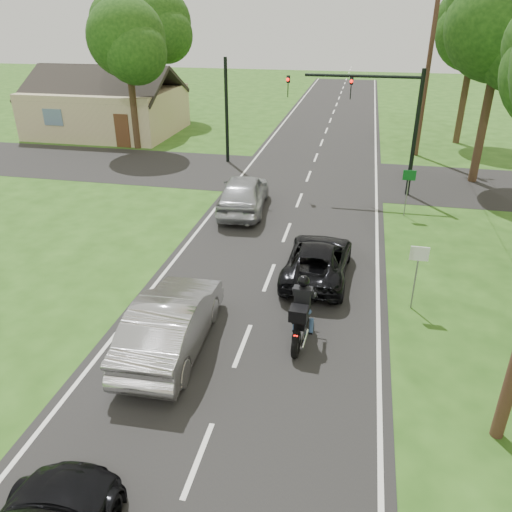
# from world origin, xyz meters

# --- Properties ---
(ground) EXTENTS (140.00, 140.00, 0.00)m
(ground) POSITION_xyz_m (0.00, 0.00, 0.00)
(ground) COLOR #254B15
(ground) RESTS_ON ground
(road) EXTENTS (8.00, 100.00, 0.01)m
(road) POSITION_xyz_m (0.00, 10.00, 0.01)
(road) COLOR black
(road) RESTS_ON ground
(cross_road) EXTENTS (60.00, 7.00, 0.01)m
(cross_road) POSITION_xyz_m (0.00, 16.00, 0.01)
(cross_road) COLOR black
(cross_road) RESTS_ON ground
(motorcycle_rider) EXTENTS (0.67, 2.37, 2.04)m
(motorcycle_rider) POSITION_xyz_m (1.54, 0.60, 0.80)
(motorcycle_rider) COLOR black
(motorcycle_rider) RESTS_ON ground
(dark_suv) EXTENTS (2.24, 4.60, 1.26)m
(dark_suv) POSITION_xyz_m (1.62, 4.47, 0.64)
(dark_suv) COLOR black
(dark_suv) RESTS_ON road
(silver_sedan) EXTENTS (1.90, 4.99, 1.62)m
(silver_sedan) POSITION_xyz_m (-1.86, -0.46, 0.82)
(silver_sedan) COLOR #A8A8AD
(silver_sedan) RESTS_ON road
(silver_suv) EXTENTS (2.42, 5.13, 1.70)m
(silver_suv) POSITION_xyz_m (-2.35, 10.13, 0.86)
(silver_suv) COLOR #AAADB3
(silver_suv) RESTS_ON road
(traffic_signal) EXTENTS (6.38, 0.44, 6.00)m
(traffic_signal) POSITION_xyz_m (3.34, 14.00, 4.14)
(traffic_signal) COLOR black
(traffic_signal) RESTS_ON ground
(signal_pole_far) EXTENTS (0.20, 0.20, 6.00)m
(signal_pole_far) POSITION_xyz_m (-5.20, 18.00, 3.00)
(signal_pole_far) COLOR black
(signal_pole_far) RESTS_ON ground
(utility_pole_far) EXTENTS (1.60, 0.28, 10.00)m
(utility_pole_far) POSITION_xyz_m (6.20, 22.00, 5.08)
(utility_pole_far) COLOR #533325
(utility_pole_far) RESTS_ON ground
(sign_white) EXTENTS (0.55, 0.07, 2.12)m
(sign_white) POSITION_xyz_m (4.70, 2.98, 1.60)
(sign_white) COLOR slate
(sign_white) RESTS_ON ground
(sign_green) EXTENTS (0.55, 0.07, 2.12)m
(sign_green) POSITION_xyz_m (4.90, 10.98, 1.60)
(sign_green) COLOR slate
(sign_green) RESTS_ON ground
(tree_row_d) EXTENTS (5.76, 5.58, 10.45)m
(tree_row_d) POSITION_xyz_m (9.10, 16.76, 7.43)
(tree_row_d) COLOR #332316
(tree_row_d) RESTS_ON ground
(tree_row_e) EXTENTS (5.28, 5.12, 9.61)m
(tree_row_e) POSITION_xyz_m (9.48, 25.78, 6.83)
(tree_row_e) COLOR #332316
(tree_row_e) RESTS_ON ground
(tree_left_near) EXTENTS (5.12, 4.96, 9.22)m
(tree_left_near) POSITION_xyz_m (-11.73, 19.78, 6.53)
(tree_left_near) COLOR #332316
(tree_left_near) RESTS_ON ground
(tree_left_far) EXTENTS (5.76, 5.58, 10.14)m
(tree_left_far) POSITION_xyz_m (-13.70, 29.76, 7.13)
(tree_left_far) COLOR #332316
(tree_left_far) RESTS_ON ground
(house) EXTENTS (10.20, 8.00, 4.84)m
(house) POSITION_xyz_m (-16.00, 24.00, 1.77)
(house) COLOR tan
(house) RESTS_ON ground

